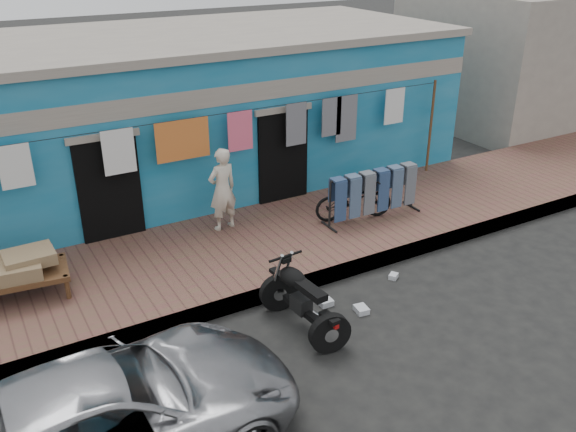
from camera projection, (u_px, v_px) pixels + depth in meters
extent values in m
plane|color=black|center=(358.00, 341.00, 8.67)|extent=(80.00, 80.00, 0.00)
cube|color=brown|center=(260.00, 247.00, 10.97)|extent=(28.00, 3.00, 0.25)
cube|color=gray|center=(302.00, 284.00, 9.83)|extent=(28.00, 0.10, 0.25)
cube|color=#106997|center=(176.00, 115.00, 13.49)|extent=(12.00, 5.00, 3.20)
cube|color=#9E9384|center=(219.00, 96.00, 11.17)|extent=(12.00, 0.14, 0.35)
cube|color=#9E9384|center=(170.00, 37.00, 12.78)|extent=(12.20, 5.20, 0.16)
cube|color=black|center=(110.00, 196.00, 10.75)|extent=(1.10, 0.10, 2.10)
cube|color=black|center=(283.00, 162.00, 12.33)|extent=(1.10, 0.10, 2.10)
cube|color=#9E9384|center=(522.00, 56.00, 18.33)|extent=(6.00, 5.00, 3.80)
cylinder|color=brown|center=(431.00, 127.00, 13.71)|extent=(0.06, 0.06, 2.10)
cylinder|color=black|center=(226.00, 113.00, 11.04)|extent=(10.00, 0.01, 0.01)
cube|color=silver|center=(15.00, 167.00, 9.54)|extent=(0.50, 0.02, 0.72)
cube|color=silver|center=(119.00, 152.00, 10.29)|extent=(0.55, 0.02, 0.79)
cube|color=#CC4C26|center=(183.00, 140.00, 10.80)|extent=(1.00, 0.02, 0.74)
cube|color=#E75776|center=(240.00, 131.00, 11.31)|extent=(0.50, 0.02, 0.75)
cube|color=slate|center=(296.00, 124.00, 11.88)|extent=(0.45, 0.02, 0.85)
cube|color=slate|center=(332.00, 117.00, 12.24)|extent=(0.45, 0.02, 0.78)
cube|color=slate|center=(347.00, 119.00, 12.44)|extent=(0.50, 0.02, 0.96)
cube|color=silver|center=(394.00, 106.00, 12.96)|extent=(0.50, 0.02, 0.76)
imported|color=#A6A6AA|center=(108.00, 414.00, 6.49)|extent=(4.41, 2.12, 1.23)
imported|color=beige|center=(222.00, 189.00, 11.07)|extent=(0.62, 0.46, 1.57)
imported|color=black|center=(354.00, 195.00, 11.58)|extent=(1.59, 0.91, 0.97)
cube|color=silver|center=(326.00, 303.00, 9.47)|extent=(0.21, 0.17, 0.09)
cube|color=silver|center=(393.00, 276.00, 10.21)|extent=(0.21, 0.19, 0.08)
cube|color=silver|center=(361.00, 309.00, 9.30)|extent=(0.21, 0.25, 0.09)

